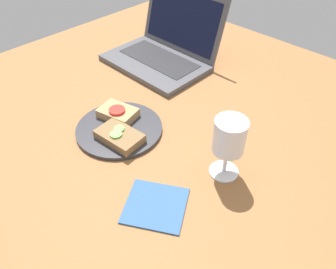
{
  "coord_description": "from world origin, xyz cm",
  "views": [
    {
      "loc": [
        48.15,
        -44.43,
        58.98
      ],
      "look_at": [
        8.0,
        -3.11,
        8.0
      ],
      "focal_mm": 35.0,
      "sensor_mm": 36.0,
      "label": 1
    }
  ],
  "objects_px": {
    "sandwich_with_tomato": "(118,113)",
    "sandwich_with_cucumber": "(119,136)",
    "napkin": "(155,205)",
    "laptop": "(163,50)",
    "plate": "(119,129)",
    "wine_glass": "(229,139)"
  },
  "relations": [
    {
      "from": "plate",
      "to": "wine_glass",
      "type": "xyz_separation_m",
      "value": [
        0.28,
        0.07,
        0.1
      ]
    },
    {
      "from": "plate",
      "to": "sandwich_with_tomato",
      "type": "relative_size",
      "value": 2.02
    },
    {
      "from": "wine_glass",
      "to": "plate",
      "type": "bearing_deg",
      "value": -165.63
    },
    {
      "from": "laptop",
      "to": "napkin",
      "type": "relative_size",
      "value": 2.73
    },
    {
      "from": "wine_glass",
      "to": "laptop",
      "type": "relative_size",
      "value": 0.44
    },
    {
      "from": "plate",
      "to": "sandwich_with_cucumber",
      "type": "relative_size",
      "value": 1.86
    },
    {
      "from": "laptop",
      "to": "napkin",
      "type": "height_order",
      "value": "laptop"
    },
    {
      "from": "wine_glass",
      "to": "napkin",
      "type": "relative_size",
      "value": 1.21
    },
    {
      "from": "plate",
      "to": "napkin",
      "type": "height_order",
      "value": "plate"
    },
    {
      "from": "sandwich_with_tomato",
      "to": "wine_glass",
      "type": "height_order",
      "value": "wine_glass"
    },
    {
      "from": "sandwich_with_cucumber",
      "to": "wine_glass",
      "type": "relative_size",
      "value": 0.81
    },
    {
      "from": "sandwich_with_cucumber",
      "to": "plate",
      "type": "bearing_deg",
      "value": 142.94
    },
    {
      "from": "sandwich_with_tomato",
      "to": "napkin",
      "type": "xyz_separation_m",
      "value": [
        0.28,
        -0.13,
        -0.02
      ]
    },
    {
      "from": "sandwich_with_tomato",
      "to": "napkin",
      "type": "relative_size",
      "value": 0.9
    },
    {
      "from": "sandwich_with_tomato",
      "to": "sandwich_with_cucumber",
      "type": "distance_m",
      "value": 0.09
    },
    {
      "from": "laptop",
      "to": "wine_glass",
      "type": "bearing_deg",
      "value": -30.27
    },
    {
      "from": "laptop",
      "to": "napkin",
      "type": "xyz_separation_m",
      "value": [
        0.42,
        -0.44,
        -0.04
      ]
    },
    {
      "from": "plate",
      "to": "laptop",
      "type": "bearing_deg",
      "value": 117.27
    },
    {
      "from": "plate",
      "to": "sandwich_with_cucumber",
      "type": "distance_m",
      "value": 0.05
    },
    {
      "from": "sandwich_with_cucumber",
      "to": "laptop",
      "type": "height_order",
      "value": "laptop"
    },
    {
      "from": "sandwich_with_cucumber",
      "to": "napkin",
      "type": "bearing_deg",
      "value": -19.89
    },
    {
      "from": "sandwich_with_cucumber",
      "to": "laptop",
      "type": "xyz_separation_m",
      "value": [
        -0.21,
        0.37,
        0.02
      ]
    }
  ]
}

